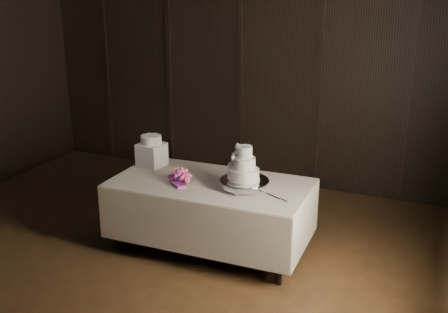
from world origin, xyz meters
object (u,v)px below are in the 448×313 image
small_cake (151,140)px  display_table (211,213)px  wedding_cake (242,167)px  bouquet (180,176)px  cake_stand (244,184)px  box_pedestal (152,155)px

small_cake → display_table: bearing=-13.9°
wedding_cake → bouquet: 0.66m
display_table → bouquet: (-0.28, -0.12, 0.40)m
bouquet → small_cake: (-0.52, 0.31, 0.24)m
cake_stand → bouquet: size_ratio=1.30×
box_pedestal → small_cake: (0.00, 0.00, 0.17)m
display_table → small_cake: small_cake is taller
cake_stand → display_table: bearing=175.6°
box_pedestal → wedding_cake: bearing=-11.8°
display_table → small_cake: (-0.80, 0.20, 0.64)m
cake_stand → box_pedestal: 1.21m
display_table → bouquet: 0.51m
display_table → wedding_cake: bearing=-8.7°
cake_stand → box_pedestal: (-1.18, 0.23, 0.08)m
display_table → box_pedestal: 0.95m
cake_stand → wedding_cake: (-0.03, -0.01, 0.18)m
wedding_cake → box_pedestal: size_ratio=1.32×
bouquet → box_pedestal: box_pedestal is taller
bouquet → small_cake: small_cake is taller
cake_stand → wedding_cake: size_ratio=1.41×
box_pedestal → small_cake: 0.17m
display_table → wedding_cake: (0.35, -0.04, 0.57)m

